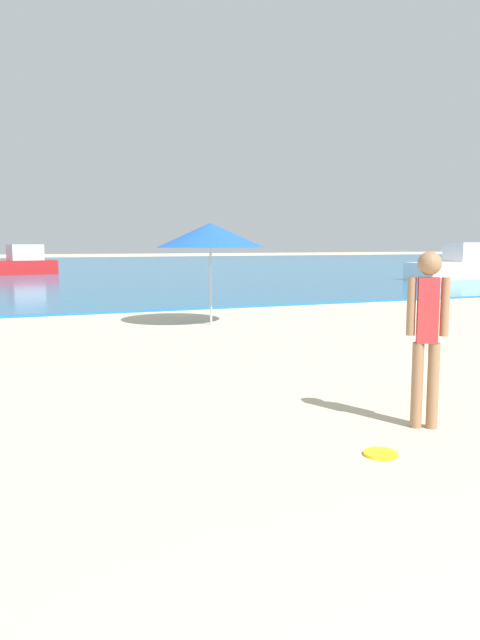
# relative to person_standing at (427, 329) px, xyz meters

# --- Properties ---
(water) EXTENTS (160.00, 60.00, 0.06)m
(water) POSITION_rel_person_standing_xyz_m (-1.36, 40.49, -0.91)
(water) COLOR #1E6B9E
(water) RESTS_ON ground
(person_standing) EXTENTS (0.34, 0.24, 1.65)m
(person_standing) POSITION_rel_person_standing_xyz_m (0.00, 0.00, 0.00)
(person_standing) COLOR #936B4C
(person_standing) RESTS_ON ground
(frisbee) EXTENTS (0.28, 0.28, 0.03)m
(frisbee) POSITION_rel_person_standing_xyz_m (-0.82, -0.48, -0.93)
(frisbee) COLOR yellow
(frisbee) RESTS_ON ground
(boat_near) EXTENTS (5.22, 2.71, 1.69)m
(boat_near) POSITION_rel_person_standing_xyz_m (16.52, 18.16, -0.29)
(boat_near) COLOR white
(boat_near) RESTS_ON water
(boat_far) EXTENTS (4.92, 2.73, 1.59)m
(boat_far) POSITION_rel_person_standing_xyz_m (-2.43, 29.94, -0.33)
(boat_far) COLOR red
(boat_far) RESTS_ON water
(beach_umbrella) EXTENTS (2.27, 2.27, 2.14)m
(beach_umbrella) POSITION_rel_person_standing_xyz_m (0.62, 7.62, 0.95)
(beach_umbrella) COLOR #B7B7BC
(beach_umbrella) RESTS_ON ground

